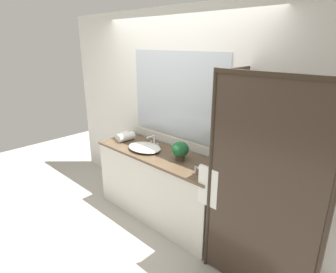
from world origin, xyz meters
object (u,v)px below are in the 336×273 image
(amenity_bottle_body_wash, at_px, (196,170))
(potted_plant, at_px, (180,150))
(rolled_towel_middle, at_px, (126,137))
(soap_dish, at_px, (202,168))
(rolled_towel_near_edge, at_px, (122,136))
(sink_basin, at_px, (144,147))
(amenity_bottle_lotion, at_px, (174,150))
(faucet, at_px, (154,143))

(amenity_bottle_body_wash, bearing_deg, potted_plant, 155.52)
(potted_plant, height_order, rolled_towel_middle, potted_plant)
(soap_dish, relative_size, rolled_towel_near_edge, 0.48)
(soap_dish, xyz_separation_m, amenity_bottle_body_wash, (0.03, -0.14, 0.03))
(potted_plant, xyz_separation_m, rolled_towel_near_edge, (-1.08, -0.00, -0.08))
(sink_basin, height_order, rolled_towel_near_edge, rolled_towel_near_edge)
(potted_plant, bearing_deg, amenity_bottle_lotion, 153.34)
(soap_dish, relative_size, rolled_towel_middle, 0.41)
(sink_basin, xyz_separation_m, faucet, (0.00, 0.16, 0.02))
(faucet, height_order, rolled_towel_middle, faucet)
(potted_plant, distance_m, amenity_bottle_body_wash, 0.40)
(amenity_bottle_body_wash, bearing_deg, rolled_towel_middle, 174.08)
(faucet, xyz_separation_m, potted_plant, (0.54, -0.09, 0.07))
(rolled_towel_middle, bearing_deg, faucet, 14.24)
(rolled_towel_near_edge, bearing_deg, amenity_bottle_lotion, 6.29)
(faucet, xyz_separation_m, amenity_bottle_body_wash, (0.89, -0.25, -0.01))
(soap_dish, relative_size, amenity_bottle_lotion, 1.07)
(sink_basin, height_order, amenity_bottle_body_wash, amenity_bottle_body_wash)
(amenity_bottle_body_wash, distance_m, rolled_towel_near_edge, 1.45)
(amenity_bottle_body_wash, xyz_separation_m, rolled_towel_middle, (-1.33, 0.14, 0.01))
(sink_basin, height_order, faucet, faucet)
(potted_plant, relative_size, amenity_bottle_lotion, 2.34)
(faucet, xyz_separation_m, soap_dish, (0.87, -0.11, -0.04))
(rolled_towel_near_edge, height_order, rolled_towel_middle, rolled_towel_middle)
(amenity_bottle_body_wash, height_order, rolled_towel_middle, rolled_towel_middle)
(sink_basin, xyz_separation_m, potted_plant, (0.54, 0.07, 0.09))
(sink_basin, relative_size, rolled_towel_middle, 1.94)
(rolled_towel_near_edge, xyz_separation_m, rolled_towel_middle, (0.11, -0.02, 0.01))
(faucet, bearing_deg, soap_dish, -7.28)
(soap_dish, bearing_deg, rolled_towel_middle, -179.98)
(amenity_bottle_lotion, distance_m, rolled_towel_near_edge, 0.90)
(amenity_bottle_lotion, bearing_deg, rolled_towel_near_edge, -173.71)
(sink_basin, distance_m, soap_dish, 0.87)
(amenity_bottle_lotion, distance_m, amenity_bottle_body_wash, 0.60)
(sink_basin, xyz_separation_m, soap_dish, (0.87, 0.05, -0.02))
(soap_dish, distance_m, rolled_towel_near_edge, 1.42)
(potted_plant, distance_m, rolled_towel_middle, 0.98)
(soap_dish, distance_m, rolled_towel_middle, 1.31)
(amenity_bottle_body_wash, bearing_deg, sink_basin, 174.32)
(potted_plant, xyz_separation_m, amenity_bottle_lotion, (-0.19, 0.10, -0.08))
(sink_basin, xyz_separation_m, rolled_towel_near_edge, (-0.55, 0.07, 0.01))
(sink_basin, height_order, potted_plant, potted_plant)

